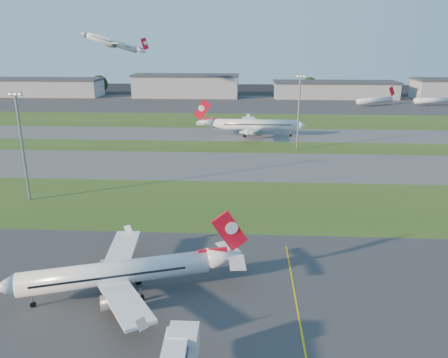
# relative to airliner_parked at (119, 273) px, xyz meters

# --- Properties ---
(ground) EXTENTS (700.00, 700.00, 0.00)m
(ground) POSITION_rel_airliner_parked_xyz_m (21.45, -12.33, -3.77)
(ground) COLOR black
(ground) RESTS_ON ground
(apron_near) EXTENTS (300.00, 70.00, 0.01)m
(apron_near) POSITION_rel_airliner_parked_xyz_m (21.45, -12.33, -3.76)
(apron_near) COLOR #333335
(apron_near) RESTS_ON ground
(grass_strip_a) EXTENTS (300.00, 34.00, 0.01)m
(grass_strip_a) POSITION_rel_airliner_parked_xyz_m (21.45, 39.67, -3.76)
(grass_strip_a) COLOR #304F1A
(grass_strip_a) RESTS_ON ground
(taxiway_a) EXTENTS (300.00, 32.00, 0.01)m
(taxiway_a) POSITION_rel_airliner_parked_xyz_m (21.45, 72.67, -3.76)
(taxiway_a) COLOR #515154
(taxiway_a) RESTS_ON ground
(grass_strip_b) EXTENTS (300.00, 18.00, 0.01)m
(grass_strip_b) POSITION_rel_airliner_parked_xyz_m (21.45, 97.67, -3.76)
(grass_strip_b) COLOR #304F1A
(grass_strip_b) RESTS_ON ground
(taxiway_b) EXTENTS (300.00, 26.00, 0.01)m
(taxiway_b) POSITION_rel_airliner_parked_xyz_m (21.45, 119.67, -3.76)
(taxiway_b) COLOR #515154
(taxiway_b) RESTS_ON ground
(grass_strip_c) EXTENTS (300.00, 40.00, 0.01)m
(grass_strip_c) POSITION_rel_airliner_parked_xyz_m (21.45, 152.67, -3.76)
(grass_strip_c) COLOR #304F1A
(grass_strip_c) RESTS_ON ground
(apron_far) EXTENTS (400.00, 80.00, 0.01)m
(apron_far) POSITION_rel_airliner_parked_xyz_m (21.45, 212.67, -3.76)
(apron_far) COLOR #333335
(apron_far) RESTS_ON ground
(yellow_line) EXTENTS (0.25, 60.00, 0.02)m
(yellow_line) POSITION_rel_airliner_parked_xyz_m (26.45, -12.33, -3.77)
(yellow_line) COLOR gold
(yellow_line) RESTS_ON ground
(airliner_parked) EXTENTS (33.26, 28.05, 10.73)m
(airliner_parked) POSITION_rel_airliner_parked_xyz_m (0.00, 0.00, 0.00)
(airliner_parked) COLOR white
(airliner_parked) RESTS_ON ground
(airliner_taxiing) EXTENTS (41.45, 35.18, 12.94)m
(airliner_taxiing) POSITION_rel_airliner_parked_xyz_m (21.25, 117.06, 0.77)
(airliner_taxiing) COLOR white
(airliner_taxiing) RESTS_ON ground
(airliner_departing) EXTENTS (32.46, 27.75, 11.00)m
(airliner_departing) POSITION_rel_airliner_parked_xyz_m (-58.25, 197.46, 31.79)
(airliner_departing) COLOR white
(mini_jet_near) EXTENTS (25.78, 15.52, 9.48)m
(mini_jet_near) POSITION_rel_airliner_parked_xyz_m (93.52, 206.93, -0.49)
(mini_jet_near) COLOR white
(mini_jet_near) RESTS_ON ground
(mini_jet_far) EXTENTS (28.17, 9.36, 9.48)m
(mini_jet_far) POSITION_rel_airliner_parked_xyz_m (129.02, 209.01, -0.49)
(mini_jet_far) COLOR white
(mini_jet_far) RESTS_ON ground
(light_mast_west) EXTENTS (3.20, 0.70, 25.80)m
(light_mast_west) POSITION_rel_airliner_parked_xyz_m (-33.55, 39.67, 11.04)
(light_mast_west) COLOR gray
(light_mast_west) RESTS_ON ground
(light_mast_centre) EXTENTS (3.20, 0.70, 25.80)m
(light_mast_centre) POSITION_rel_airliner_parked_xyz_m (36.45, 95.67, 11.04)
(light_mast_centre) COLOR gray
(light_mast_centre) RESTS_ON ground
(hangar_far_west) EXTENTS (91.80, 23.00, 12.20)m
(hangar_far_west) POSITION_rel_airliner_parked_xyz_m (-128.55, 242.67, 2.37)
(hangar_far_west) COLOR gray
(hangar_far_west) RESTS_ON ground
(hangar_west) EXTENTS (71.40, 23.00, 15.20)m
(hangar_west) POSITION_rel_airliner_parked_xyz_m (-23.55, 242.67, 3.87)
(hangar_west) COLOR gray
(hangar_west) RESTS_ON ground
(hangar_east) EXTENTS (81.60, 23.00, 11.20)m
(hangar_east) POSITION_rel_airliner_parked_xyz_m (76.45, 242.67, 1.87)
(hangar_east) COLOR gray
(hangar_east) RESTS_ON ground
(tree_west) EXTENTS (12.10, 12.10, 13.20)m
(tree_west) POSITION_rel_airliner_parked_xyz_m (-88.55, 257.67, 3.37)
(tree_west) COLOR black
(tree_west) RESTS_ON ground
(tree_mid_west) EXTENTS (9.90, 9.90, 10.80)m
(tree_mid_west) POSITION_rel_airliner_parked_xyz_m (1.45, 253.67, 2.07)
(tree_mid_west) COLOR black
(tree_mid_west) RESTS_ON ground
(tree_mid_east) EXTENTS (11.55, 11.55, 12.60)m
(tree_mid_east) POSITION_rel_airliner_parked_xyz_m (61.45, 256.67, 3.04)
(tree_mid_east) COLOR black
(tree_mid_east) RESTS_ON ground
(tree_east) EXTENTS (10.45, 10.45, 11.40)m
(tree_east) POSITION_rel_airliner_parked_xyz_m (136.45, 254.67, 2.39)
(tree_east) COLOR black
(tree_east) RESTS_ON ground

